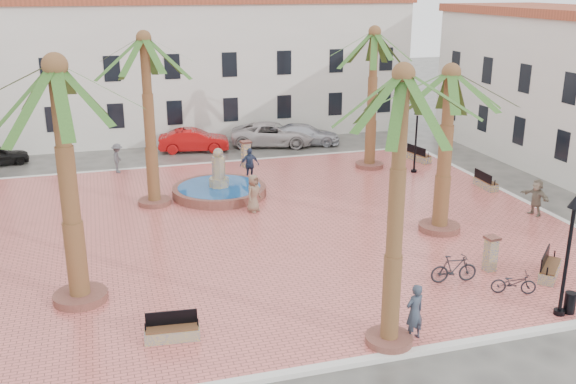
{
  "coord_description": "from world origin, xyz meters",
  "views": [
    {
      "loc": [
        -6.59,
        -25.55,
        10.29
      ],
      "look_at": [
        1.0,
        0.0,
        1.6
      ],
      "focal_mm": 40.0,
      "sensor_mm": 36.0,
      "label": 1
    }
  ],
  "objects_px": {
    "bench_se": "(549,270)",
    "litter_bin": "(570,303)",
    "bench_s": "(172,332)",
    "bollard_se": "(491,253)",
    "pedestrian_east": "(536,197)",
    "car_red": "(194,140)",
    "pedestrian_fountain_a": "(253,193)",
    "pedestrian_fountain_b": "(249,165)",
    "palm_s": "(402,105)",
    "bicycle_b": "(454,269)",
    "palm_nw": "(145,58)",
    "fountain": "(219,189)",
    "cyclist_a": "(414,312)",
    "bench_e": "(485,183)",
    "lamppost_e": "(417,129)",
    "pedestrian_north": "(118,158)",
    "car_silver": "(305,134)",
    "bicycle_a": "(514,283)",
    "car_white": "(273,134)",
    "bollard_n": "(246,154)",
    "palm_ne": "(374,48)",
    "bench_ne": "(418,156)",
    "palm_e": "(450,95)",
    "palm_sw": "(58,97)",
    "lamppost_s": "(570,235)"
  },
  "relations": [
    {
      "from": "bench_se",
      "to": "litter_bin",
      "type": "distance_m",
      "value": 2.73
    },
    {
      "from": "bench_s",
      "to": "bollard_se",
      "type": "height_order",
      "value": "bollard_se"
    },
    {
      "from": "pedestrian_east",
      "to": "car_red",
      "type": "xyz_separation_m",
      "value": [
        -13.16,
        16.72,
        -0.28
      ]
    },
    {
      "from": "pedestrian_fountain_a",
      "to": "pedestrian_fountain_b",
      "type": "bearing_deg",
      "value": 35.02
    },
    {
      "from": "palm_s",
      "to": "bicycle_b",
      "type": "distance_m",
      "value": 8.25
    },
    {
      "from": "bollard_se",
      "to": "bicycle_b",
      "type": "relative_size",
      "value": 0.78
    },
    {
      "from": "pedestrian_fountain_a",
      "to": "pedestrian_east",
      "type": "distance_m",
      "value": 12.95
    },
    {
      "from": "palm_nw",
      "to": "fountain",
      "type": "bearing_deg",
      "value": 8.21
    },
    {
      "from": "cyclist_a",
      "to": "pedestrian_fountain_a",
      "type": "xyz_separation_m",
      "value": [
        -1.92,
        12.32,
        0.0
      ]
    },
    {
      "from": "fountain",
      "to": "bench_s",
      "type": "relative_size",
      "value": 2.82
    },
    {
      "from": "bench_e",
      "to": "lamppost_e",
      "type": "bearing_deg",
      "value": 31.88
    },
    {
      "from": "pedestrian_north",
      "to": "car_silver",
      "type": "xyz_separation_m",
      "value": [
        12.3,
        3.93,
        -0.3
      ]
    },
    {
      "from": "bicycle_a",
      "to": "car_red",
      "type": "xyz_separation_m",
      "value": [
        -7.45,
        23.23,
        0.18
      ]
    },
    {
      "from": "car_white",
      "to": "bench_s",
      "type": "bearing_deg",
      "value": 174.85
    },
    {
      "from": "bollard_n",
      "to": "car_white",
      "type": "bearing_deg",
      "value": 59.75
    },
    {
      "from": "palm_s",
      "to": "bollard_se",
      "type": "distance_m",
      "value": 9.28
    },
    {
      "from": "litter_bin",
      "to": "car_white",
      "type": "bearing_deg",
      "value": 97.08
    },
    {
      "from": "fountain",
      "to": "pedestrian_north",
      "type": "distance_m",
      "value": 7.33
    },
    {
      "from": "palm_s",
      "to": "palm_ne",
      "type": "distance_m",
      "value": 19.19
    },
    {
      "from": "bollard_n",
      "to": "litter_bin",
      "type": "relative_size",
      "value": 2.15
    },
    {
      "from": "bench_ne",
      "to": "car_red",
      "type": "xyz_separation_m",
      "value": [
        -12.48,
        6.66,
        0.32
      ]
    },
    {
      "from": "car_silver",
      "to": "cyclist_a",
      "type": "bearing_deg",
      "value": -172.1
    },
    {
      "from": "palm_nw",
      "to": "palm_ne",
      "type": "distance_m",
      "value": 12.94
    },
    {
      "from": "palm_e",
      "to": "bench_s",
      "type": "distance_m",
      "value": 14.52
    },
    {
      "from": "fountain",
      "to": "palm_sw",
      "type": "relative_size",
      "value": 0.57
    },
    {
      "from": "bench_e",
      "to": "car_silver",
      "type": "relative_size",
      "value": 0.36
    },
    {
      "from": "palm_ne",
      "to": "pedestrian_east",
      "type": "xyz_separation_m",
      "value": [
        4.05,
        -9.63,
        -5.9
      ]
    },
    {
      "from": "lamppost_e",
      "to": "bollard_n",
      "type": "bearing_deg",
      "value": 156.92
    },
    {
      "from": "fountain",
      "to": "bicycle_a",
      "type": "height_order",
      "value": "fountain"
    },
    {
      "from": "pedestrian_fountain_a",
      "to": "pedestrian_fountain_b",
      "type": "relative_size",
      "value": 0.96
    },
    {
      "from": "palm_e",
      "to": "car_silver",
      "type": "height_order",
      "value": "palm_e"
    },
    {
      "from": "bench_s",
      "to": "car_white",
      "type": "xyz_separation_m",
      "value": [
        9.38,
        23.02,
        0.37
      ]
    },
    {
      "from": "bench_ne",
      "to": "lamppost_s",
      "type": "distance_m",
      "value": 18.96
    },
    {
      "from": "bench_ne",
      "to": "palm_e",
      "type": "bearing_deg",
      "value": 144.83
    },
    {
      "from": "lamppost_s",
      "to": "pedestrian_north",
      "type": "distance_m",
      "value": 24.54
    },
    {
      "from": "pedestrian_north",
      "to": "car_red",
      "type": "height_order",
      "value": "pedestrian_north"
    },
    {
      "from": "palm_e",
      "to": "fountain",
      "type": "bearing_deg",
      "value": 137.66
    },
    {
      "from": "fountain",
      "to": "bench_ne",
      "type": "bearing_deg",
      "value": 13.65
    },
    {
      "from": "lamppost_s",
      "to": "cyclist_a",
      "type": "height_order",
      "value": "lamppost_s"
    },
    {
      "from": "bench_e",
      "to": "bollard_n",
      "type": "xyz_separation_m",
      "value": [
        -11.03,
        7.46,
        0.55
      ]
    },
    {
      "from": "lamppost_s",
      "to": "car_white",
      "type": "bearing_deg",
      "value": 96.25
    },
    {
      "from": "fountain",
      "to": "lamppost_s",
      "type": "bearing_deg",
      "value": -61.63
    },
    {
      "from": "car_red",
      "to": "car_silver",
      "type": "distance_m",
      "value": 7.42
    },
    {
      "from": "bench_e",
      "to": "pedestrian_north",
      "type": "height_order",
      "value": "pedestrian_north"
    },
    {
      "from": "car_red",
      "to": "car_white",
      "type": "height_order",
      "value": "car_white"
    },
    {
      "from": "palm_ne",
      "to": "car_red",
      "type": "xyz_separation_m",
      "value": [
        -9.11,
        7.09,
        -6.17
      ]
    },
    {
      "from": "bench_ne",
      "to": "palm_s",
      "type": "bearing_deg",
      "value": 138.06
    },
    {
      "from": "cyclist_a",
      "to": "pedestrian_fountain_b",
      "type": "bearing_deg",
      "value": -101.61
    },
    {
      "from": "lamppost_s",
      "to": "palm_s",
      "type": "bearing_deg",
      "value": 180.0
    },
    {
      "from": "palm_nw",
      "to": "palm_e",
      "type": "distance_m",
      "value": 13.45
    }
  ]
}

